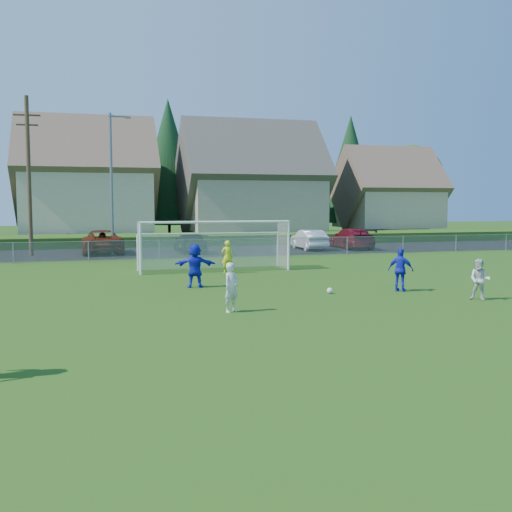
# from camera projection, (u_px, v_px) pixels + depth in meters

# --- Properties ---
(ground) EXTENTS (160.00, 160.00, 0.00)m
(ground) POSITION_uv_depth(u_px,v_px,m) (344.00, 341.00, 14.64)
(ground) COLOR #193D0C
(ground) RESTS_ON ground
(asphalt_lot) EXTENTS (60.00, 60.00, 0.00)m
(asphalt_lot) POSITION_uv_depth(u_px,v_px,m) (179.00, 252.00, 41.01)
(asphalt_lot) COLOR black
(asphalt_lot) RESTS_ON ground
(grass_embankment) EXTENTS (70.00, 6.00, 0.80)m
(grass_embankment) POSITION_uv_depth(u_px,v_px,m) (166.00, 240.00, 48.17)
(grass_embankment) COLOR #1E420F
(grass_embankment) RESTS_ON ground
(soccer_ball) EXTENTS (0.22, 0.22, 0.22)m
(soccer_ball) POSITION_uv_depth(u_px,v_px,m) (330.00, 291.00, 22.26)
(soccer_ball) COLOR white
(soccer_ball) RESTS_ON ground
(player_white_a) EXTENTS (0.67, 0.62, 1.54)m
(player_white_a) POSITION_uv_depth(u_px,v_px,m) (231.00, 287.00, 18.43)
(player_white_a) COLOR silver
(player_white_a) RESTS_ON ground
(player_white_b) EXTENTS (0.87, 0.88, 1.44)m
(player_white_b) POSITION_uv_depth(u_px,v_px,m) (480.00, 280.00, 20.69)
(player_white_b) COLOR silver
(player_white_b) RESTS_ON ground
(player_blue_a) EXTENTS (0.97, 0.95, 1.64)m
(player_blue_a) POSITION_uv_depth(u_px,v_px,m) (401.00, 270.00, 22.75)
(player_blue_a) COLOR #1524CA
(player_blue_a) RESTS_ON ground
(player_blue_b) EXTENTS (1.69, 0.84, 1.75)m
(player_blue_b) POSITION_uv_depth(u_px,v_px,m) (195.00, 266.00, 23.81)
(player_blue_b) COLOR #1524CA
(player_blue_b) RESTS_ON ground
(goalkeeper) EXTENTS (0.59, 0.41, 1.57)m
(goalkeeper) POSITION_uv_depth(u_px,v_px,m) (227.00, 257.00, 28.64)
(goalkeeper) COLOR yellow
(goalkeeper) RESTS_ON ground
(car_c) EXTENTS (2.64, 5.64, 1.56)m
(car_c) POSITION_uv_depth(u_px,v_px,m) (102.00, 242.00, 39.72)
(car_c) COLOR #65200B
(car_c) RESTS_ON ground
(car_d) EXTENTS (2.04, 4.73, 1.36)m
(car_d) POSITION_uv_depth(u_px,v_px,m) (190.00, 243.00, 40.36)
(car_d) COLOR black
(car_d) RESTS_ON ground
(car_f) EXTENTS (1.59, 4.36, 1.43)m
(car_f) POSITION_uv_depth(u_px,v_px,m) (309.00, 240.00, 43.00)
(car_f) COLOR silver
(car_f) RESTS_ON ground
(car_g) EXTENTS (2.35, 5.27, 1.50)m
(car_g) POSITION_uv_depth(u_px,v_px,m) (351.00, 238.00, 43.94)
(car_g) COLOR maroon
(car_g) RESTS_ON ground
(soccer_goal) EXTENTS (7.42, 1.90, 2.50)m
(soccer_goal) POSITION_uv_depth(u_px,v_px,m) (213.00, 238.00, 29.88)
(soccer_goal) COLOR white
(soccer_goal) RESTS_ON ground
(chainlink_fence) EXTENTS (52.06, 0.06, 1.20)m
(chainlink_fence) POSITION_uv_depth(u_px,v_px,m) (193.00, 249.00, 35.68)
(chainlink_fence) COLOR gray
(chainlink_fence) RESTS_ON ground
(streetlight) EXTENTS (1.38, 0.18, 9.00)m
(streetlight) POSITION_uv_depth(u_px,v_px,m) (112.00, 179.00, 37.95)
(streetlight) COLOR slate
(streetlight) RESTS_ON ground
(utility_pole) EXTENTS (1.60, 0.26, 10.00)m
(utility_pole) POSITION_uv_depth(u_px,v_px,m) (29.00, 174.00, 37.52)
(utility_pole) COLOR #473321
(utility_pole) RESTS_ON ground
(houses_row) EXTENTS (53.90, 11.45, 13.27)m
(houses_row) POSITION_uv_depth(u_px,v_px,m) (176.00, 160.00, 55.24)
(houses_row) COLOR tan
(houses_row) RESTS_ON ground
(tree_row) EXTENTS (65.98, 12.36, 13.80)m
(tree_row) POSITION_uv_depth(u_px,v_px,m) (158.00, 168.00, 61.04)
(tree_row) COLOR #382616
(tree_row) RESTS_ON ground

